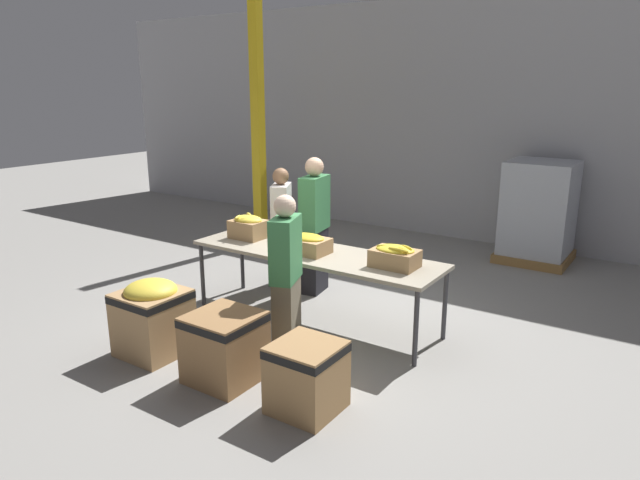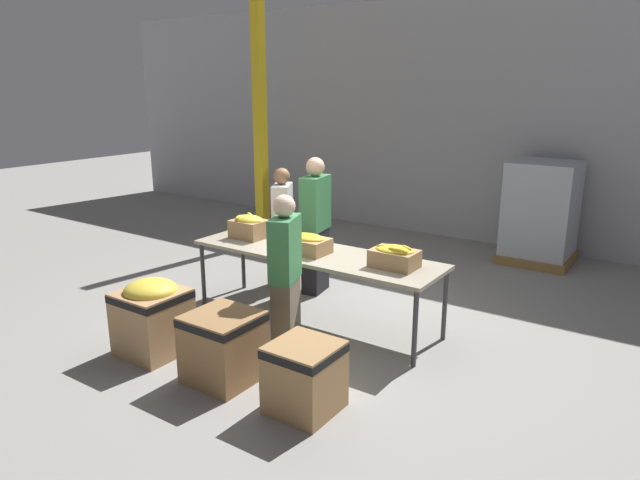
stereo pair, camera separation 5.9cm
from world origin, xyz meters
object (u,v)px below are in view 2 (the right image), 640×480
object	(u,v)px
volunteer_2	(315,227)
donation_bin_1	(223,344)
volunteer_1	(285,276)
support_pillar	(260,123)
banana_box_1	(307,243)
banana_box_2	(395,256)
sorting_table	(315,256)
banana_box_0	(249,226)
pallet_stack_0	(541,213)
volunteer_0	(283,228)
donation_bin_0	(152,314)
donation_bin_2	(305,374)

from	to	relation	value
volunteer_2	donation_bin_1	distance (m)	2.48
volunteer_1	support_pillar	distance (m)	4.31
banana_box_1	donation_bin_1	world-z (taller)	banana_box_1
banana_box_2	donation_bin_1	xyz separation A→B (m)	(-0.90, -1.56, -0.59)
sorting_table	support_pillar	xyz separation A→B (m)	(-2.62, 2.23, 1.23)
banana_box_0	pallet_stack_0	xyz separation A→B (m)	(2.49, 3.72, -0.21)
banana_box_2	volunteer_2	size ratio (longest dim) A/B	0.27
sorting_table	banana_box_1	xyz separation A→B (m)	(-0.05, -0.07, 0.16)
volunteer_0	donation_bin_0	distance (m)	2.32
volunteer_1	banana_box_1	bearing A→B (deg)	-1.12
donation_bin_1	support_pillar	world-z (taller)	support_pillar
support_pillar	banana_box_2	bearing A→B (deg)	-31.65
volunteer_1	support_pillar	bearing A→B (deg)	22.74
banana_box_2	donation_bin_1	bearing A→B (deg)	-119.90
banana_box_0	support_pillar	xyz separation A→B (m)	(-1.62, 2.18, 1.04)
banana_box_1	donation_bin_2	world-z (taller)	banana_box_1
pallet_stack_0	banana_box_2	bearing A→B (deg)	-97.85
volunteer_0	donation_bin_1	size ratio (longest dim) A/B	2.49
sorting_table	donation_bin_2	world-z (taller)	sorting_table
volunteer_2	donation_bin_2	world-z (taller)	volunteer_2
volunteer_2	sorting_table	bearing A→B (deg)	24.74
volunteer_0	donation_bin_1	bearing A→B (deg)	-2.39
banana_box_2	donation_bin_2	size ratio (longest dim) A/B	0.79
pallet_stack_0	donation_bin_0	bearing A→B (deg)	-114.06
donation_bin_2	support_pillar	bearing A→B (deg)	133.60
banana_box_0	pallet_stack_0	distance (m)	4.48
banana_box_1	donation_bin_0	size ratio (longest dim) A/B	0.61
volunteer_0	volunteer_2	bearing A→B (deg)	69.38
sorting_table	support_pillar	distance (m)	3.66
donation_bin_1	volunteer_2	bearing A→B (deg)	104.77
banana_box_1	volunteer_1	bearing A→B (deg)	-70.81
donation_bin_2	donation_bin_1	bearing A→B (deg)	180.00
sorting_table	banana_box_2	xyz separation A→B (m)	(0.97, 0.01, 0.17)
donation_bin_1	volunteer_1	bearing A→B (deg)	80.05
sorting_table	donation_bin_2	size ratio (longest dim) A/B	4.96
volunteer_2	support_pillar	distance (m)	2.76
volunteer_2	banana_box_0	bearing A→B (deg)	-40.78
volunteer_1	pallet_stack_0	size ratio (longest dim) A/B	1.06
volunteer_1	banana_box_2	bearing A→B (deg)	-63.74
banana_box_1	pallet_stack_0	world-z (taller)	pallet_stack_0
pallet_stack_0	volunteer_0	bearing A→B (deg)	-129.65
volunteer_0	donation_bin_1	world-z (taller)	volunteer_0
sorting_table	donation_bin_1	world-z (taller)	sorting_table
banana_box_1	volunteer_2	bearing A→B (deg)	119.86
volunteer_0	donation_bin_1	xyz separation A→B (m)	(1.10, -2.29, -0.44)
banana_box_1	pallet_stack_0	bearing A→B (deg)	68.18
banana_box_2	volunteer_1	xyz separation A→B (m)	(-0.77, -0.81, -0.13)
donation_bin_0	donation_bin_1	size ratio (longest dim) A/B	1.21
banana_box_2	pallet_stack_0	xyz separation A→B (m)	(0.52, 3.76, -0.19)
banana_box_0	volunteer_0	size ratio (longest dim) A/B	0.26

